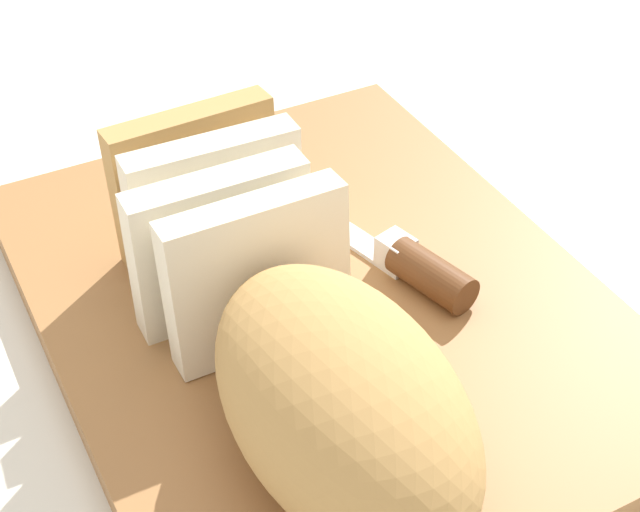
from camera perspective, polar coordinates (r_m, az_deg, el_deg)
ground_plane at (r=0.59m, az=0.00°, el=-3.87°), size 3.00×3.00×0.00m
cutting_board at (r=0.59m, az=0.00°, el=-3.09°), size 0.41×0.33×0.02m
bread_loaf at (r=0.48m, az=-1.25°, el=-4.95°), size 0.30×0.12×0.09m
bread_knife at (r=0.59m, az=4.70°, el=-0.04°), size 0.24×0.07×0.02m
crumb_near_knife at (r=0.55m, az=1.23°, el=-4.47°), size 0.00×0.00×0.00m
crumb_near_loaf at (r=0.55m, az=-1.87°, el=-4.03°), size 0.01×0.01×0.01m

